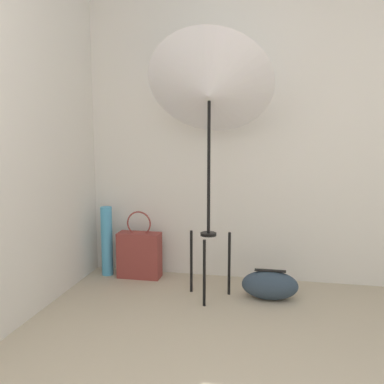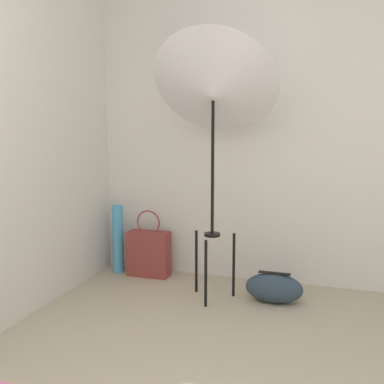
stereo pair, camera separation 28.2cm
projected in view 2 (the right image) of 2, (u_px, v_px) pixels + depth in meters
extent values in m
cube|color=silver|center=(284.00, 113.00, 3.34)|extent=(8.00, 0.05, 2.60)
cylinder|color=black|center=(206.00, 274.00, 3.00)|extent=(0.02, 0.02, 0.46)
cylinder|color=black|center=(196.00, 261.00, 3.27)|extent=(0.02, 0.02, 0.46)
cylinder|color=black|center=(234.00, 265.00, 3.19)|extent=(0.02, 0.02, 0.46)
cylinder|color=black|center=(212.00, 235.00, 3.12)|extent=(0.11, 0.11, 0.02)
cylinder|color=black|center=(213.00, 164.00, 3.05)|extent=(0.02, 0.02, 0.99)
cone|color=silver|center=(213.00, 90.00, 2.97)|extent=(0.86, 0.68, 0.74)
cube|color=brown|center=(149.00, 254.00, 3.63)|extent=(0.34, 0.15, 0.36)
torus|color=brown|center=(148.00, 222.00, 3.60)|extent=(0.20, 0.01, 0.20)
ellipsoid|color=#2D3D4C|center=(274.00, 288.00, 3.09)|extent=(0.39, 0.20, 0.20)
cube|color=black|center=(274.00, 273.00, 3.08)|extent=(0.22, 0.04, 0.01)
cylinder|color=#4CA3D1|center=(118.00, 239.00, 3.71)|extent=(0.09, 0.09, 0.56)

